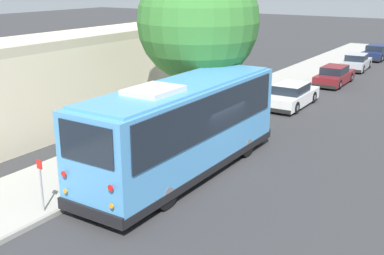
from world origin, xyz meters
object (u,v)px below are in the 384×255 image
parked_sedan_silver (356,62)px  sign_post_near (41,185)px  shuttle_bus (184,124)px  street_tree (200,13)px  fire_hydrant (236,106)px  parked_sedan_navy (377,53)px  parked_sedan_white (291,96)px  sign_post_far (91,172)px  parked_sedan_maroon (334,76)px

parked_sedan_silver → sign_post_near: bearing=174.1°
shuttle_bus → parked_sedan_silver: shuttle_bus is taller
parked_sedan_silver → street_tree: (-20.47, 1.96, 4.92)m
street_tree → fire_hydrant: street_tree is taller
parked_sedan_navy → street_tree: bearing=178.1°
shuttle_bus → parked_sedan_white: size_ratio=2.13×
parked_sedan_white → fire_hydrant: parked_sedan_white is taller
parked_sedan_navy → sign_post_far: parked_sedan_navy is taller
parked_sedan_navy → sign_post_near: 36.68m
shuttle_bus → parked_sedan_navy: bearing=0.4°
sign_post_near → sign_post_far: (2.09, 0.00, -0.32)m
sign_post_far → fire_hydrant: (10.97, 0.27, -0.13)m
parked_sedan_maroon → fire_hydrant: 11.01m
street_tree → parked_sedan_white: bearing=-16.1°
parked_sedan_white → parked_sedan_silver: parked_sedan_white is taller
sign_post_far → fire_hydrant: bearing=1.4°
sign_post_near → fire_hydrant: size_ratio=2.05×
parked_sedan_navy → street_tree: 27.27m
fire_hydrant → sign_post_near: bearing=-178.8°
parked_sedan_maroon → sign_post_far: bearing=175.0°
parked_sedan_navy → fire_hydrant: (-23.57, 1.82, -0.06)m
parked_sedan_maroon → street_tree: bearing=170.4°
sign_post_near → street_tree: bearing=3.2°
parked_sedan_white → fire_hydrant: size_ratio=5.76×
parked_sedan_white → parked_sedan_maroon: parked_sedan_white is taller
parked_sedan_maroon → parked_sedan_silver: 6.46m
parked_sedan_navy → street_tree: street_tree is taller
parked_sedan_maroon → street_tree: 15.01m
parked_sedan_silver → sign_post_near: 30.40m
parked_sedan_navy → parked_sedan_white: bearing=-177.8°
parked_sedan_silver → parked_sedan_navy: bearing=-4.7°
shuttle_bus → fire_hydrant: shuttle_bus is taller
parked_sedan_maroon → sign_post_near: (-23.91, 1.62, 0.41)m
fire_hydrant → parked_sedan_silver: bearing=-5.5°
parked_sedan_maroon → sign_post_near: bearing=175.4°
shuttle_bus → street_tree: (4.80, 2.31, 3.58)m
shuttle_bus → parked_sedan_maroon: size_ratio=2.14×
shuttle_bus → sign_post_near: size_ratio=6.00×
parked_sedan_navy → sign_post_far: 34.58m
parked_sedan_silver → sign_post_far: 28.31m
sign_post_far → parked_sedan_silver: bearing=-2.8°
parked_sedan_silver → fire_hydrant: 17.38m
parked_sedan_white → fire_hydrant: bearing=154.5°
shuttle_bus → sign_post_far: (-3.01, 1.75, -1.25)m
street_tree → fire_hydrant: (3.17, -0.29, -4.96)m
sign_post_near → shuttle_bus: bearing=-19.0°
parked_sedan_white → fire_hydrant: (-3.58, 1.65, -0.07)m
fire_hydrant → shuttle_bus: bearing=-165.8°
shuttle_bus → sign_post_near: (-5.10, 1.75, -0.93)m
parked_sedan_silver → parked_sedan_maroon: bearing=178.7°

